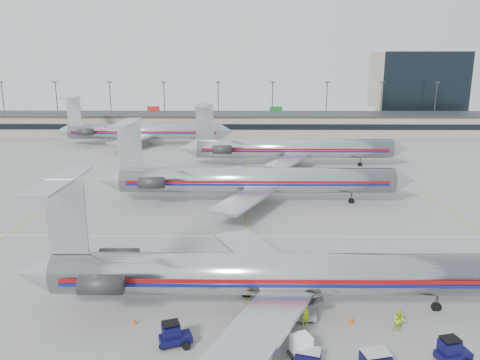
{
  "coord_description": "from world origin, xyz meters",
  "views": [
    {
      "loc": [
        -0.15,
        -45.09,
        21.03
      ],
      "look_at": [
        -0.83,
        21.12,
        4.5
      ],
      "focal_mm": 35.0,
      "sensor_mm": 36.0,
      "label": 1
    }
  ],
  "objects_px": {
    "uld_container": "(301,346)",
    "belt_loader": "(297,314)",
    "jet_foreground": "(269,273)",
    "jet_second_row": "(250,180)",
    "tug_center": "(248,328)"
  },
  "relations": [
    {
      "from": "uld_container",
      "to": "belt_loader",
      "type": "height_order",
      "value": "belt_loader"
    },
    {
      "from": "jet_foreground",
      "to": "jet_second_row",
      "type": "xyz_separation_m",
      "value": [
        -1.26,
        32.41,
        0.23
      ]
    },
    {
      "from": "tug_center",
      "to": "uld_container",
      "type": "relative_size",
      "value": 1.07
    },
    {
      "from": "jet_foreground",
      "to": "belt_loader",
      "type": "bearing_deg",
      "value": -35.5
    },
    {
      "from": "jet_foreground",
      "to": "jet_second_row",
      "type": "height_order",
      "value": "jet_second_row"
    },
    {
      "from": "jet_second_row",
      "to": "uld_container",
      "type": "xyz_separation_m",
      "value": [
        3.29,
        -39.14,
        -2.85
      ]
    },
    {
      "from": "uld_container",
      "to": "tug_center",
      "type": "bearing_deg",
      "value": 124.58
    },
    {
      "from": "jet_foreground",
      "to": "jet_second_row",
      "type": "distance_m",
      "value": 32.43
    },
    {
      "from": "tug_center",
      "to": "belt_loader",
      "type": "xyz_separation_m",
      "value": [
        4.13,
        2.63,
        -0.21
      ]
    },
    {
      "from": "jet_foreground",
      "to": "tug_center",
      "type": "relative_size",
      "value": 21.29
    },
    {
      "from": "jet_second_row",
      "to": "tug_center",
      "type": "bearing_deg",
      "value": -90.88
    },
    {
      "from": "belt_loader",
      "to": "jet_foreground",
      "type": "bearing_deg",
      "value": 147.38
    },
    {
      "from": "jet_second_row",
      "to": "belt_loader",
      "type": "xyz_separation_m",
      "value": [
        3.57,
        -34.06,
        -3.16
      ]
    },
    {
      "from": "tug_center",
      "to": "uld_container",
      "type": "bearing_deg",
      "value": -26.77
    },
    {
      "from": "uld_container",
      "to": "belt_loader",
      "type": "distance_m",
      "value": 5.1
    }
  ]
}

